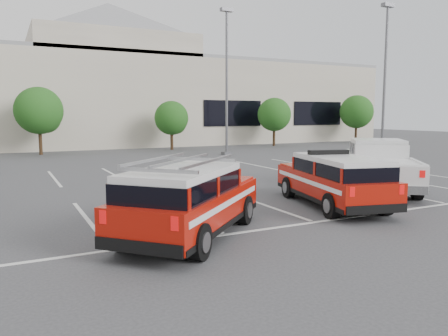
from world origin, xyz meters
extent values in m
plane|color=#3B3B3E|center=(0.00, 0.00, 0.00)|extent=(120.00, 120.00, 0.00)
cube|color=silver|center=(0.00, 4.50, 0.01)|extent=(23.00, 15.00, 0.01)
cube|color=beige|center=(0.00, 32.00, 4.00)|extent=(60.00, 15.00, 8.00)
cube|color=gray|center=(0.00, 32.00, 8.15)|extent=(60.00, 15.00, 0.30)
cube|color=beige|center=(2.00, 30.50, 9.00)|extent=(14.00, 12.00, 2.00)
pyramid|color=gray|center=(2.00, 30.50, 11.60)|extent=(15.98, 15.98, 3.20)
cylinder|color=#3F2B19|center=(-5.00, 22.00, 0.92)|extent=(0.24, 0.24, 1.84)
sphere|color=#1D4111|center=(-5.00, 22.00, 3.16)|extent=(3.37, 3.37, 3.37)
sphere|color=#1D4111|center=(-4.60, 22.20, 2.65)|extent=(2.24, 2.24, 2.24)
cylinder|color=#3F2B19|center=(5.00, 22.00, 0.76)|extent=(0.24, 0.24, 1.51)
sphere|color=#1D4111|center=(5.00, 22.00, 2.60)|extent=(2.77, 2.77, 2.77)
sphere|color=#1D4111|center=(5.40, 22.20, 2.18)|extent=(1.85, 1.85, 1.85)
cylinder|color=#3F2B19|center=(15.00, 22.00, 0.84)|extent=(0.24, 0.24, 1.67)
sphere|color=#1D4111|center=(15.00, 22.00, 2.88)|extent=(3.07, 3.07, 3.07)
sphere|color=#1D4111|center=(15.40, 22.20, 2.42)|extent=(2.05, 2.05, 2.05)
cylinder|color=#3F2B19|center=(25.00, 22.00, 0.92)|extent=(0.24, 0.24, 1.84)
sphere|color=#1D4111|center=(25.00, 22.00, 3.16)|extent=(3.37, 3.37, 3.37)
sphere|color=#1D4111|center=(25.40, 22.20, 2.65)|extent=(2.24, 2.24, 2.24)
cube|color=#59595E|center=(7.00, 16.00, 0.10)|extent=(0.60, 0.60, 0.20)
cylinder|color=#59595E|center=(7.00, 16.00, 5.00)|extent=(0.18, 0.18, 10.00)
cube|color=#59595E|center=(7.00, 16.00, 10.12)|extent=(0.90, 0.40, 0.24)
cube|color=#59595E|center=(16.00, 10.00, 0.10)|extent=(0.60, 0.60, 0.20)
cylinder|color=#59595E|center=(16.00, 10.00, 5.00)|extent=(0.18, 0.18, 10.00)
cube|color=#59595E|center=(16.00, 10.00, 10.12)|extent=(0.90, 0.40, 0.24)
cube|color=#A11207|center=(1.87, -1.35, 0.69)|extent=(2.93, 5.27, 0.76)
cube|color=black|center=(1.77, -1.79, 1.27)|extent=(2.45, 3.82, 0.40)
cube|color=silver|center=(1.77, -1.79, 1.54)|extent=(2.39, 3.75, 0.14)
cube|color=black|center=(1.95, -1.03, 1.68)|extent=(1.36, 0.56, 0.14)
cube|color=silver|center=(5.57, 0.28, 0.81)|extent=(5.51, 6.20, 0.90)
cube|color=black|center=(5.92, 0.72, 1.50)|extent=(2.90, 2.94, 0.47)
cube|color=silver|center=(5.92, 0.72, 1.82)|extent=(2.84, 2.88, 0.17)
cube|color=#A11207|center=(-3.47, -2.57, 0.72)|extent=(4.79, 4.69, 0.79)
cube|color=black|center=(-3.82, -2.90, 1.32)|extent=(3.59, 3.54, 0.42)
cube|color=silver|center=(-3.82, -2.90, 1.61)|extent=(3.52, 3.47, 0.15)
cube|color=#A5A5A8|center=(-3.82, -2.90, 1.87)|extent=(3.39, 3.35, 0.06)
camera|label=1|loc=(-7.34, -11.98, 2.88)|focal=35.00mm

